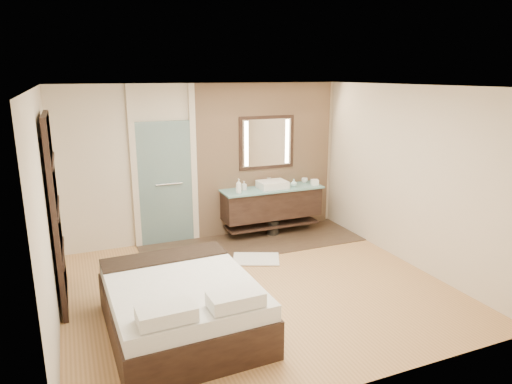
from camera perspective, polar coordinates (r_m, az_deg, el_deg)
name	(u,v)px	position (r m, az deg, el deg)	size (l,w,h in m)	color
floor	(257,287)	(6.41, 0.07, -11.83)	(5.00, 5.00, 0.00)	#A97847
tile_strip	(253,242)	(7.97, -0.39, -6.33)	(3.80, 1.30, 0.01)	#37251E
stone_wall	(265,158)	(8.34, 1.19, 4.21)	(2.60, 0.08, 2.70)	tan
vanity	(272,203)	(8.25, 1.98, -1.39)	(1.85, 0.55, 0.88)	black
mirror_unit	(267,143)	(8.24, 1.36, 6.20)	(1.06, 0.04, 0.96)	black
frosted_door	(165,178)	(7.83, -11.29, 1.70)	(1.10, 0.12, 2.70)	#9DC6C6
shoji_partition	(56,211)	(6.12, -23.74, -2.23)	(0.06, 1.20, 2.40)	black
bed	(182,305)	(5.37, -9.26, -13.79)	(1.64, 2.03, 0.76)	black
bath_mat	(256,259)	(7.26, 0.01, -8.37)	(0.72, 0.50, 0.02)	white
waste_bin	(273,228)	(8.33, 2.11, -4.47)	(0.21, 0.21, 0.27)	black
tissue_box	(315,182)	(8.45, 7.36, 1.22)	(0.12, 0.12, 0.10)	white
soap_bottle_a	(239,186)	(7.78, -2.19, 0.74)	(0.10, 0.10, 0.25)	white
soap_bottle_b	(244,185)	(8.00, -1.52, 0.82)	(0.07, 0.08, 0.16)	#B2B2B2
soap_bottle_c	(294,183)	(8.27, 4.75, 1.15)	(0.11, 0.11, 0.14)	silver
cup	(305,180)	(8.60, 6.10, 1.47)	(0.12, 0.12, 0.09)	silver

